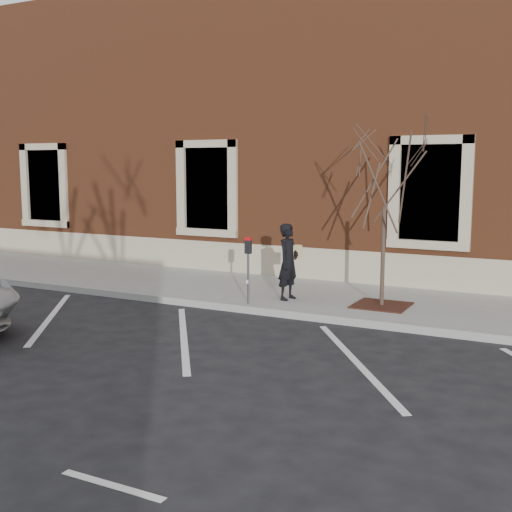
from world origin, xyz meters
The scene contains 9 objects.
ground centered at (0.00, 0.00, 0.00)m, with size 120.00×120.00×0.00m, color #28282B.
sidewalk_near centered at (0.00, 1.75, 0.07)m, with size 40.00×3.50×0.15m, color #A8A69E.
curb_near centered at (0.00, -0.05, 0.07)m, with size 40.00×0.12×0.15m, color #9E9E99.
parking_stripes centered at (0.00, -2.20, 0.00)m, with size 28.00×4.40×0.01m, color silver, non-canonical shape.
building_civic centered at (0.00, 7.74, 4.00)m, with size 40.00×8.62×8.00m.
man centered at (0.61, 0.94, 0.97)m, with size 0.60×0.39×1.64m, color black.
parking_meter centered at (0.07, 0.12, 1.13)m, with size 0.13×0.10×1.41m.
tree_grate centered at (2.59, 1.22, 0.16)m, with size 1.09×1.09×0.03m, color #3E1D13.
sapling centered at (2.59, 1.22, 2.75)m, with size 2.23×2.23×3.71m.
Camera 1 is at (6.25, -11.46, 3.03)m, focal length 45.00 mm.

